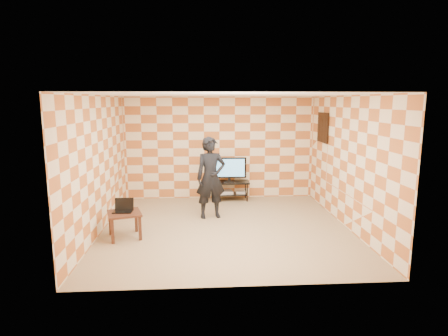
{
  "coord_description": "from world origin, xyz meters",
  "views": [
    {
      "loc": [
        -0.51,
        -7.38,
        2.58
      ],
      "look_at": [
        0.0,
        0.6,
        1.15
      ],
      "focal_mm": 30.0,
      "sensor_mm": 36.0,
      "label": 1
    }
  ],
  "objects_px": {
    "side_table": "(124,217)",
    "person": "(211,178)",
    "tv_stand": "(229,186)",
    "tv": "(229,168)"
  },
  "relations": [
    {
      "from": "side_table",
      "to": "person",
      "type": "relative_size",
      "value": 0.41
    },
    {
      "from": "tv_stand",
      "to": "person",
      "type": "bearing_deg",
      "value": -109.86
    },
    {
      "from": "tv_stand",
      "to": "person",
      "type": "relative_size",
      "value": 0.57
    },
    {
      "from": "tv",
      "to": "person",
      "type": "distance_m",
      "value": 1.55
    },
    {
      "from": "tv_stand",
      "to": "side_table",
      "type": "height_order",
      "value": "same"
    },
    {
      "from": "side_table",
      "to": "person",
      "type": "distance_m",
      "value": 2.11
    },
    {
      "from": "tv",
      "to": "tv_stand",
      "type": "bearing_deg",
      "value": 92.13
    },
    {
      "from": "tv_stand",
      "to": "tv",
      "type": "bearing_deg",
      "value": -87.87
    },
    {
      "from": "tv_stand",
      "to": "side_table",
      "type": "bearing_deg",
      "value": -130.02
    },
    {
      "from": "tv_stand",
      "to": "person",
      "type": "distance_m",
      "value": 1.64
    }
  ]
}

